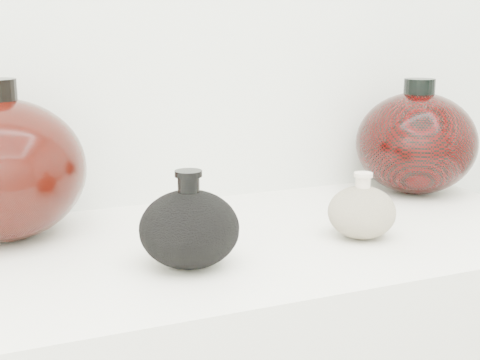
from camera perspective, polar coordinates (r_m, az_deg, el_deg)
name	(u,v)px	position (r m, az deg, el deg)	size (l,w,h in m)	color
black_gourd_vase	(189,228)	(0.89, -4.35, -4.11)	(0.16, 0.16, 0.13)	black
cream_gourd_vase	(362,212)	(1.03, 10.35, -2.67)	(0.10, 0.10, 0.10)	#B9A894
left_round_pot	(1,169)	(1.06, -19.75, 0.90)	(0.26, 0.26, 0.24)	black
right_round_pot	(416,142)	(1.32, 14.80, 3.11)	(0.27, 0.27, 0.22)	black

